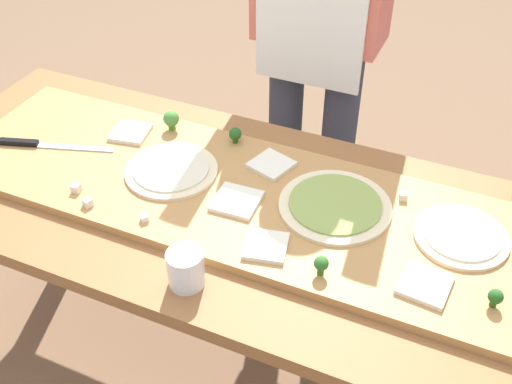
% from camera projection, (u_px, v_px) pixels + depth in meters
% --- Properties ---
extents(ground_plane, '(8.00, 8.00, 0.00)m').
position_uv_depth(ground_plane, '(235.00, 370.00, 2.01)').
color(ground_plane, brown).
extents(prep_table, '(1.83, 0.76, 0.74)m').
position_uv_depth(prep_table, '(230.00, 229.00, 1.60)').
color(prep_table, brown).
rests_on(prep_table, ground).
extents(cutting_board, '(1.59, 0.48, 0.02)m').
position_uv_depth(cutting_board, '(240.00, 196.00, 1.54)').
color(cutting_board, '#B27F47').
rests_on(cutting_board, prep_table).
extents(chefs_knife, '(0.32, 0.12, 0.02)m').
position_uv_depth(chefs_knife, '(40.00, 144.00, 1.68)').
color(chefs_knife, '#B7BABF').
rests_on(chefs_knife, cutting_board).
extents(pizza_whole_pesto_green, '(0.28, 0.28, 0.02)m').
position_uv_depth(pizza_whole_pesto_green, '(335.00, 205.00, 1.48)').
color(pizza_whole_pesto_green, beige).
rests_on(pizza_whole_pesto_green, cutting_board).
extents(pizza_whole_white_garlic, '(0.22, 0.22, 0.02)m').
position_uv_depth(pizza_whole_white_garlic, '(461.00, 236.00, 1.40)').
color(pizza_whole_white_garlic, beige).
rests_on(pizza_whole_white_garlic, cutting_board).
extents(pizza_whole_cheese_artichoke, '(0.25, 0.25, 0.02)m').
position_uv_depth(pizza_whole_cheese_artichoke, '(171.00, 170.00, 1.59)').
color(pizza_whole_cheese_artichoke, beige).
rests_on(pizza_whole_cheese_artichoke, cutting_board).
extents(pizza_slice_far_left, '(0.12, 0.12, 0.01)m').
position_uv_depth(pizza_slice_far_left, '(266.00, 246.00, 1.37)').
color(pizza_slice_far_left, silver).
rests_on(pizza_slice_far_left, cutting_board).
extents(pizza_slice_far_right, '(0.11, 0.11, 0.01)m').
position_uv_depth(pizza_slice_far_right, '(237.00, 201.00, 1.49)').
color(pizza_slice_far_right, silver).
rests_on(pizza_slice_far_right, cutting_board).
extents(pizza_slice_near_right, '(0.11, 0.11, 0.01)m').
position_uv_depth(pizza_slice_near_right, '(425.00, 285.00, 1.28)').
color(pizza_slice_near_right, silver).
rests_on(pizza_slice_near_right, cutting_board).
extents(pizza_slice_near_left, '(0.13, 0.13, 0.01)m').
position_uv_depth(pizza_slice_near_left, '(271.00, 165.00, 1.61)').
color(pizza_slice_near_left, silver).
rests_on(pizza_slice_near_left, cutting_board).
extents(pizza_slice_center, '(0.12, 0.12, 0.01)m').
position_uv_depth(pizza_slice_center, '(130.00, 132.00, 1.73)').
color(pizza_slice_center, silver).
rests_on(pizza_slice_center, cutting_board).
extents(broccoli_floret_center_right, '(0.04, 0.04, 0.05)m').
position_uv_depth(broccoli_floret_center_right, '(235.00, 134.00, 1.68)').
color(broccoli_floret_center_right, '#2C5915').
rests_on(broccoli_floret_center_right, cutting_board).
extents(broccoli_floret_back_left, '(0.05, 0.05, 0.06)m').
position_uv_depth(broccoli_floret_back_left, '(171.00, 119.00, 1.73)').
color(broccoli_floret_back_left, '#487A23').
rests_on(broccoli_floret_back_left, cutting_board).
extents(broccoli_floret_front_mid, '(0.03, 0.03, 0.04)m').
position_uv_depth(broccoli_floret_front_mid, '(495.00, 297.00, 1.23)').
color(broccoli_floret_front_mid, '#2C5915').
rests_on(broccoli_floret_front_mid, cutting_board).
extents(broccoli_floret_front_right, '(0.03, 0.03, 0.05)m').
position_uv_depth(broccoli_floret_front_right, '(321.00, 264.00, 1.30)').
color(broccoli_floret_front_right, '#366618').
rests_on(broccoli_floret_front_right, cutting_board).
extents(cheese_crumble_a, '(0.02, 0.02, 0.02)m').
position_uv_depth(cheese_crumble_a, '(76.00, 188.00, 1.53)').
color(cheese_crumble_a, silver).
rests_on(cheese_crumble_a, cutting_board).
extents(cheese_crumble_b, '(0.03, 0.03, 0.02)m').
position_uv_depth(cheese_crumble_b, '(88.00, 203.00, 1.48)').
color(cheese_crumble_b, silver).
rests_on(cheese_crumble_b, cutting_board).
extents(cheese_crumble_c, '(0.02, 0.02, 0.02)m').
position_uv_depth(cheese_crumble_c, '(403.00, 196.00, 1.50)').
color(cheese_crumble_c, silver).
rests_on(cheese_crumble_c, cutting_board).
extents(cheese_crumble_d, '(0.02, 0.02, 0.02)m').
position_uv_depth(cheese_crumble_d, '(144.00, 218.00, 1.44)').
color(cheese_crumble_d, silver).
rests_on(cheese_crumble_d, cutting_board).
extents(flour_cup, '(0.08, 0.08, 0.09)m').
position_uv_depth(flour_cup, '(186.00, 270.00, 1.31)').
color(flour_cup, white).
rests_on(flour_cup, prep_table).
extents(cook_center, '(0.54, 0.39, 1.67)m').
position_uv_depth(cook_center, '(319.00, 9.00, 1.84)').
color(cook_center, '#333847').
rests_on(cook_center, ground).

